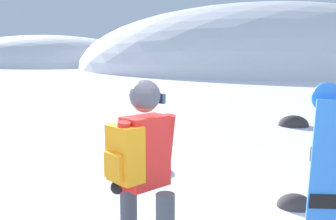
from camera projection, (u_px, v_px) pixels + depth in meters
The scene contains 7 objects.
ridge_peak_main at pixel (266, 68), 40.47m from camera, with size 38.70×34.83×12.97m.
ridge_peak_far at pixel (47, 64), 51.16m from camera, with size 26.84×24.16×7.50m.
snowboarder_main at pixel (143, 178), 3.12m from camera, with size 1.39×1.37×1.71m.
spare_snowboard at pixel (325, 170), 3.59m from camera, with size 0.28×0.19×1.65m.
rock_dark at pixel (151, 169), 6.37m from camera, with size 0.56×0.48×0.39m.
rock_mid at pixel (295, 206), 4.84m from camera, with size 0.45×0.38×0.32m.
rock_small at pixel (293, 126), 9.93m from camera, with size 0.77×0.66×0.54m.
Camera 1 is at (0.34, -2.64, 1.95)m, focal length 41.34 mm.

